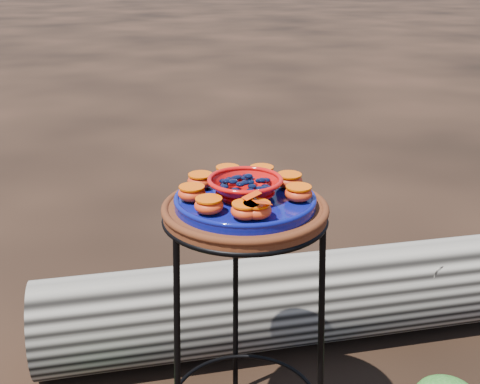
{
  "coord_description": "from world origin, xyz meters",
  "views": [
    {
      "loc": [
        -0.18,
        -1.33,
        1.29
      ],
      "look_at": [
        -0.01,
        0.0,
        0.77
      ],
      "focal_mm": 45.0,
      "sensor_mm": 36.0,
      "label": 1
    }
  ],
  "objects": [
    {
      "name": "orange_half_3",
      "position": [
        0.06,
        0.11,
        0.77
      ],
      "size": [
        0.07,
        0.07,
        0.04
      ],
      "primitive_type": "ellipsoid",
      "color": "red",
      "rests_on": "cobalt_plate"
    },
    {
      "name": "orange_half_0",
      "position": [
        0.01,
        -0.13,
        0.77
      ],
      "size": [
        0.07,
        0.07,
        0.04
      ],
      "primitive_type": "ellipsoid",
      "color": "red",
      "rests_on": "cobalt_plate"
    },
    {
      "name": "terracotta_saucer",
      "position": [
        0.0,
        0.0,
        0.72
      ],
      "size": [
        0.4,
        0.4,
        0.03
      ],
      "primitive_type": "cylinder",
      "color": "#471A10",
      "rests_on": "plant_stand"
    },
    {
      "name": "orange_half_4",
      "position": [
        -0.03,
        0.12,
        0.77
      ],
      "size": [
        0.07,
        0.07,
        0.04
      ],
      "primitive_type": "ellipsoid",
      "color": "red",
      "rests_on": "cobalt_plate"
    },
    {
      "name": "orange_half_7",
      "position": [
        -0.09,
        -0.09,
        0.77
      ],
      "size": [
        0.07,
        0.07,
        0.04
      ],
      "primitive_type": "ellipsoid",
      "color": "red",
      "rests_on": "cobalt_plate"
    },
    {
      "name": "butterfly",
      "position": [
        0.01,
        -0.13,
        0.8
      ],
      "size": [
        0.1,
        0.08,
        0.01
      ],
      "primitive_type": null,
      "rotation": [
        0.0,
        0.0,
        0.37
      ],
      "color": "red",
      "rests_on": "orange_half_0"
    },
    {
      "name": "orange_half_8",
      "position": [
        -0.02,
        -0.13,
        0.77
      ],
      "size": [
        0.07,
        0.07,
        0.04
      ],
      "primitive_type": "ellipsoid",
      "color": "red",
      "rests_on": "cobalt_plate"
    },
    {
      "name": "orange_half_5",
      "position": [
        -0.1,
        0.08,
        0.77
      ],
      "size": [
        0.07,
        0.07,
        0.04
      ],
      "primitive_type": "ellipsoid",
      "color": "red",
      "rests_on": "cobalt_plate"
    },
    {
      "name": "plant_stand",
      "position": [
        0.0,
        0.0,
        0.35
      ],
      "size": [
        0.44,
        0.44,
        0.7
      ],
      "primitive_type": null,
      "color": "black",
      "rests_on": "ground"
    },
    {
      "name": "orange_half_1",
      "position": [
        0.12,
        -0.04,
        0.77
      ],
      "size": [
        0.07,
        0.07,
        0.04
      ],
      "primitive_type": "ellipsoid",
      "color": "red",
      "rests_on": "cobalt_plate"
    },
    {
      "name": "orange_half_6",
      "position": [
        -0.13,
        -0.01,
        0.77
      ],
      "size": [
        0.07,
        0.07,
        0.04
      ],
      "primitive_type": "ellipsoid",
      "color": "red",
      "rests_on": "cobalt_plate"
    },
    {
      "name": "cobalt_plate",
      "position": [
        0.0,
        0.0,
        0.74
      ],
      "size": [
        0.34,
        0.34,
        0.02
      ],
      "primitive_type": "cylinder",
      "color": "#08134C",
      "rests_on": "terracotta_saucer"
    },
    {
      "name": "red_bowl",
      "position": [
        0.0,
        0.0,
        0.78
      ],
      "size": [
        0.17,
        0.17,
        0.05
      ],
      "primitive_type": null,
      "color": "#C00B09",
      "rests_on": "cobalt_plate"
    },
    {
      "name": "orange_half_2",
      "position": [
        0.12,
        0.05,
        0.77
      ],
      "size": [
        0.07,
        0.07,
        0.04
      ],
      "primitive_type": "ellipsoid",
      "color": "red",
      "rests_on": "cobalt_plate"
    },
    {
      "name": "glass_gems",
      "position": [
        0.0,
        0.0,
        0.81
      ],
      "size": [
        0.13,
        0.13,
        0.02
      ],
      "primitive_type": null,
      "color": "black",
      "rests_on": "red_bowl"
    },
    {
      "name": "foliage_back",
      "position": [
        -0.16,
        0.66,
        0.08
      ],
      "size": [
        0.31,
        0.31,
        0.16
      ],
      "primitive_type": "ellipsoid",
      "color": "#195212",
      "rests_on": "ground"
    },
    {
      "name": "driftwood_log",
      "position": [
        0.22,
        0.48,
        0.16
      ],
      "size": [
        1.77,
        0.62,
        0.33
      ],
      "primitive_type": null,
      "rotation": [
        0.0,
        0.0,
        0.09
      ],
      "color": "black",
      "rests_on": "ground"
    }
  ]
}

